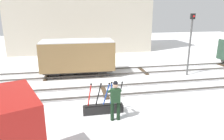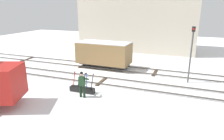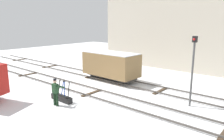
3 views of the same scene
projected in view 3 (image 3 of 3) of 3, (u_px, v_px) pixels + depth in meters
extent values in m
plane|color=white|center=(92.00, 93.00, 15.61)|extent=(60.00, 60.00, 0.00)
cube|color=#4C4742|center=(84.00, 94.00, 15.05)|extent=(44.00, 0.07, 0.10)
cube|color=#4C4742|center=(99.00, 89.00, 16.12)|extent=(44.00, 0.07, 0.10)
cube|color=#423323|center=(28.00, 74.00, 21.17)|extent=(0.24, 1.94, 0.08)
cube|color=#423323|center=(92.00, 93.00, 15.60)|extent=(0.24, 1.94, 0.08)
cube|color=#4C4742|center=(117.00, 83.00, 17.76)|extent=(44.00, 0.07, 0.10)
cube|color=#4C4742|center=(128.00, 80.00, 18.84)|extent=(44.00, 0.07, 0.10)
cube|color=#423323|center=(20.00, 60.00, 29.45)|extent=(0.24, 1.94, 0.08)
cube|color=#423323|center=(50.00, 66.00, 25.00)|extent=(0.24, 1.94, 0.08)
cube|color=#423323|center=(93.00, 76.00, 20.55)|extent=(0.24, 1.94, 0.08)
cube|color=#423323|center=(160.00, 91.00, 16.09)|extent=(0.24, 1.94, 0.08)
cube|color=black|center=(62.00, 98.00, 14.10)|extent=(1.80, 0.36, 0.36)
cube|color=black|center=(61.00, 95.00, 14.06)|extent=(1.62, 0.20, 0.06)
cylinder|color=red|center=(56.00, 86.00, 14.33)|extent=(0.22, 0.06, 1.05)
sphere|color=black|center=(56.00, 79.00, 14.16)|extent=(0.09, 0.09, 0.09)
cylinder|color=black|center=(59.00, 87.00, 14.09)|extent=(0.31, 0.06, 1.03)
sphere|color=black|center=(60.00, 80.00, 13.90)|extent=(0.09, 0.09, 0.09)
cylinder|color=#1E47B7|center=(62.00, 89.00, 13.87)|extent=(0.34, 0.06, 1.02)
sphere|color=black|center=(63.00, 81.00, 13.67)|extent=(0.09, 0.09, 0.09)
cylinder|color=#1E47B7|center=(65.00, 89.00, 13.72)|extent=(0.11, 0.06, 1.05)
sphere|color=black|center=(64.00, 81.00, 13.59)|extent=(0.09, 0.09, 0.09)
cylinder|color=black|center=(69.00, 90.00, 13.47)|extent=(0.24, 0.06, 1.04)
sphere|color=black|center=(69.00, 83.00, 13.30)|extent=(0.09, 0.09, 0.09)
cylinder|color=black|center=(55.00, 99.00, 13.34)|extent=(0.15, 0.15, 0.81)
cylinder|color=black|center=(57.00, 100.00, 13.18)|extent=(0.15, 0.15, 0.81)
cube|color=#1E3D23|center=(55.00, 88.00, 13.11)|extent=(0.38, 0.24, 0.58)
sphere|color=tan|center=(55.00, 81.00, 13.02)|extent=(0.22, 0.22, 0.22)
sphere|color=black|center=(55.00, 80.00, 13.00)|extent=(0.20, 0.20, 0.20)
cylinder|color=#1E3D23|center=(56.00, 85.00, 13.40)|extent=(0.11, 0.54, 0.34)
cylinder|color=#1E3D23|center=(61.00, 87.00, 13.15)|extent=(0.11, 0.54, 0.32)
cylinder|color=#4C4C4C|center=(192.00, 75.00, 12.85)|extent=(0.12, 0.12, 3.89)
cube|color=black|center=(195.00, 39.00, 12.40)|extent=(0.24, 0.24, 0.36)
sphere|color=red|center=(194.00, 39.00, 12.30)|extent=(0.14, 0.14, 0.14)
cube|color=beige|center=(173.00, 21.00, 25.14)|extent=(15.02, 5.71, 10.39)
cube|color=#2D2B28|center=(111.00, 76.00, 19.08)|extent=(4.73, 1.47, 0.20)
cube|color=olive|center=(111.00, 64.00, 18.85)|extent=(5.00, 2.37, 1.91)
cube|color=silver|center=(111.00, 53.00, 18.64)|extent=(4.90, 2.28, 0.06)
cylinder|color=black|center=(93.00, 75.00, 19.69)|extent=(0.70, 0.12, 0.70)
cylinder|color=black|center=(103.00, 72.00, 20.58)|extent=(0.70, 0.12, 0.70)
cylinder|color=black|center=(120.00, 81.00, 17.59)|extent=(0.70, 0.12, 0.70)
cylinder|color=black|center=(130.00, 78.00, 18.49)|extent=(0.70, 0.12, 0.70)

